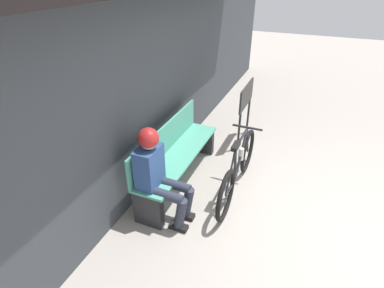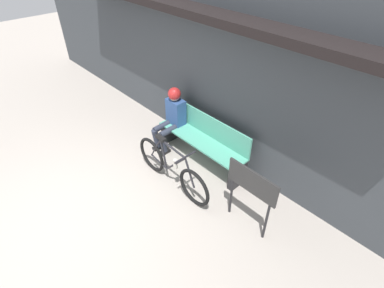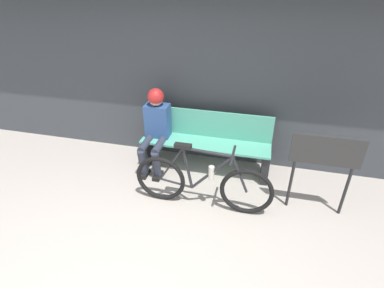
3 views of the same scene
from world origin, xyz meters
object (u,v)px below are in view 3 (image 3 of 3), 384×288
Objects in this scene: bicycle at (202,183)px; signboard at (325,158)px; person_seated at (155,125)px; park_bench_near at (206,143)px.

signboard reaches higher than bicycle.
person_seated reaches higher than bicycle.
person_seated is at bearing 168.29° from signboard.
person_seated is (-0.71, -0.12, 0.27)m from park_bench_near.
park_bench_near is 1.79× the size of signboard.
bicycle is 1.42× the size of person_seated.
person_seated is 1.17× the size of signboard.
person_seated is at bearing -170.66° from park_bench_near.
bicycle is 1.43m from signboard.
signboard reaches higher than park_bench_near.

